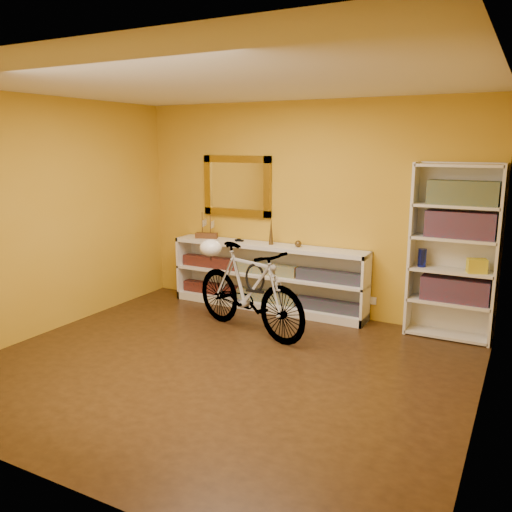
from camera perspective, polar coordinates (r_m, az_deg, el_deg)
The scene contains 24 objects.
floor at distance 5.15m, azimuth -3.72°, elevation -11.90°, with size 4.50×4.00×0.01m, color black.
ceiling at distance 4.74m, azimuth -4.17°, elevation 18.31°, with size 4.50×4.00×0.01m, color silver.
back_wall at distance 6.55m, azimuth 5.37°, elevation 5.11°, with size 4.50×0.01×2.60m, color #BE8D1C.
left_wall at distance 6.26m, azimuth -21.83°, elevation 3.97°, with size 0.01×4.00×2.60m, color #BE8D1C.
right_wall at distance 4.09m, azimuth 24.07°, elevation -0.09°, with size 0.01×4.00×2.60m, color #BE8D1C.
gilt_mirror at distance 6.91m, azimuth -2.08°, elevation 7.59°, with size 0.98×0.06×0.78m, color olive.
wall_socket at distance 6.46m, azimuth 12.53°, elevation -4.75°, with size 0.09×0.01×0.09m, color silver.
console_unit at distance 6.71m, azimuth 1.23°, elevation -2.27°, with size 2.60×0.35×0.85m, color silver, non-canonical shape.
cd_row_lower at distance 6.76m, azimuth 1.15°, elevation -4.40°, with size 2.50×0.13×0.14m, color black.
cd_row_upper at distance 6.67m, azimuth 1.16°, elevation -1.40°, with size 2.50×0.13×0.14m, color navy.
model_ship at distance 7.04m, azimuth -5.41°, elevation 3.33°, with size 0.29×0.11×0.35m, color #472713, non-canonical shape.
toy_car at distance 6.81m, azimuth -1.81°, elevation 1.60°, with size 0.00×0.00×0.00m, color black.
bronze_ornament at distance 6.57m, azimuth 1.65°, elevation 2.75°, with size 0.06×0.06×0.35m, color #4F3A1B.
decorative_orb at distance 6.44m, azimuth 4.59°, elevation 1.32°, with size 0.08×0.08×0.08m, color #4F3A1B.
bookcase at distance 5.99m, azimuth 20.58°, elevation 0.35°, with size 0.90×0.30×1.90m, color silver, non-canonical shape.
book_row_a at distance 6.08m, azimuth 20.76°, elevation -3.44°, with size 0.70×0.22×0.26m, color maroon.
book_row_b at distance 5.94m, azimuth 21.27°, elevation 3.19°, with size 0.70×0.22×0.28m, color maroon.
book_row_c at distance 5.90m, azimuth 21.52°, elevation 6.40°, with size 0.70×0.22×0.25m, color navy.
travel_mug at distance 6.04m, azimuth 17.56°, elevation -0.19°, with size 0.09×0.09×0.20m, color navy.
red_tin at distance 5.97m, azimuth 19.14°, elevation 6.34°, with size 0.15×0.15×0.19m, color maroon.
yellow_bag at distance 5.95m, azimuth 22.83°, elevation -0.99°, with size 0.19×0.13×0.15m, color gold.
bicycle at distance 5.85m, azimuth -0.80°, elevation -3.65°, with size 1.71×0.44×1.00m, color silver.
helmet at distance 6.24m, azimuth -4.93°, elevation 0.90°, with size 0.27×0.26×0.20m, color white.
u_lock at distance 5.75m, azimuth -0.11°, elevation -2.40°, with size 0.24×0.24×0.03m, color black.
Camera 1 is at (2.49, -4.00, 2.08)m, focal length 36.90 mm.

